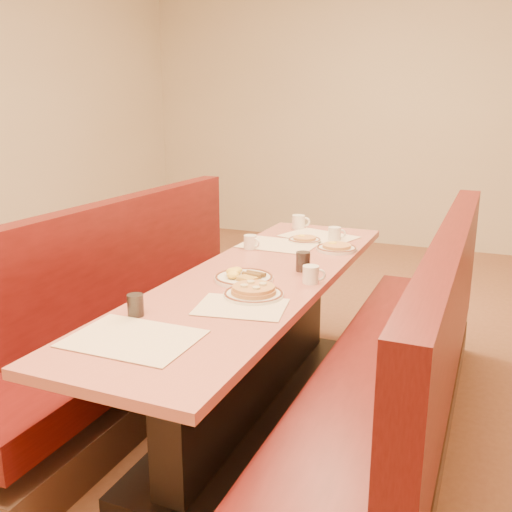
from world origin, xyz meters
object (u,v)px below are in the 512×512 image
at_px(booth_left, 135,327).
at_px(booth_right, 403,375).
at_px(diner_table, 256,346).
at_px(coffee_mug_c, 335,234).
at_px(coffee_mug_d, 299,222).
at_px(soda_tumbler_near, 135,305).
at_px(soda_tumbler_mid, 303,262).
at_px(coffee_mug_b, 251,242).
at_px(eggs_plate, 243,277).
at_px(coffee_mug_a, 311,274).
at_px(pancake_plate, 254,292).

xyz_separation_m(booth_left, booth_right, (1.46, 0.00, 0.00)).
relative_size(diner_table, coffee_mug_c, 23.11).
relative_size(coffee_mug_c, coffee_mug_d, 0.92).
bearing_deg(soda_tumbler_near, booth_right, 35.82).
bearing_deg(coffee_mug_c, soda_tumbler_mid, -104.72).
xyz_separation_m(booth_left, coffee_mug_d, (0.57, 1.10, 0.44)).
relative_size(diner_table, coffee_mug_b, 23.92).
height_order(eggs_plate, coffee_mug_a, coffee_mug_a).
distance_m(diner_table, soda_tumbler_near, 0.84).
bearing_deg(coffee_mug_a, coffee_mug_b, 124.48).
bearing_deg(soda_tumbler_near, booth_left, 126.29).
distance_m(coffee_mug_b, soda_tumbler_mid, 0.52).
distance_m(booth_left, pancake_plate, 0.99).
relative_size(booth_left, booth_right, 1.00).
bearing_deg(booth_left, soda_tumbler_mid, 10.05).
height_order(eggs_plate, soda_tumbler_mid, soda_tumbler_mid).
bearing_deg(booth_left, coffee_mug_a, -0.51).
bearing_deg(coffee_mug_d, booth_left, -142.01).
distance_m(diner_table, coffee_mug_a, 0.51).
distance_m(pancake_plate, coffee_mug_d, 1.43).
bearing_deg(diner_table, coffee_mug_a, -1.84).
bearing_deg(soda_tumbler_mid, pancake_plate, -98.79).
distance_m(booth_left, soda_tumbler_near, 0.96).
bearing_deg(eggs_plate, soda_tumbler_near, -108.41).
relative_size(eggs_plate, coffee_mug_c, 2.59).
bearing_deg(pancake_plate, coffee_mug_a, 59.46).
relative_size(pancake_plate, coffee_mug_b, 2.52).
bearing_deg(booth_right, diner_table, 180.00).
relative_size(coffee_mug_b, soda_tumbler_mid, 1.06).
height_order(booth_left, pancake_plate, booth_left).
bearing_deg(soda_tumbler_near, coffee_mug_c, 76.35).
bearing_deg(coffee_mug_a, eggs_plate, -176.67).
bearing_deg(soda_tumbler_near, diner_table, 71.97).
distance_m(eggs_plate, soda_tumbler_mid, 0.34).
bearing_deg(coffee_mug_b, pancake_plate, -50.18).
height_order(booth_right, pancake_plate, booth_right).
relative_size(booth_right, coffee_mug_b, 23.92).
height_order(coffee_mug_b, soda_tumbler_mid, soda_tumbler_mid).
bearing_deg(eggs_plate, soda_tumbler_mid, 50.95).
relative_size(booth_right, coffee_mug_c, 23.11).
xyz_separation_m(booth_left, coffee_mug_b, (0.49, 0.47, 0.43)).
bearing_deg(pancake_plate, soda_tumbler_mid, 81.21).
relative_size(pancake_plate, soda_tumbler_mid, 2.67).
xyz_separation_m(soda_tumbler_near, soda_tumbler_mid, (0.41, 0.85, 0.00)).
bearing_deg(booth_right, soda_tumbler_mid, 163.51).
relative_size(booth_right, soda_tumbler_mid, 25.35).
bearing_deg(coffee_mug_d, booth_right, -75.54).
bearing_deg(soda_tumbler_near, coffee_mug_d, 87.91).
bearing_deg(coffee_mug_a, coffee_mug_d, 98.99).
bearing_deg(booth_right, coffee_mug_d, 129.00).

